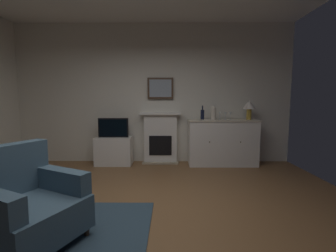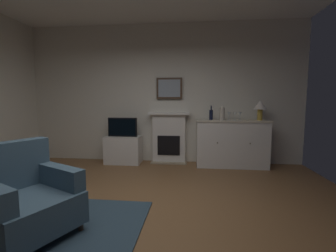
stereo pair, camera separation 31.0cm
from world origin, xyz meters
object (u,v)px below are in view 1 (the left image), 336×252
object	(u,v)px
wine_glass_left	(220,114)
tv_cabinet	(114,151)
framed_picture	(160,88)
tv_set	(113,128)
sideboard_cabinet	(222,142)
wine_bottle	(202,114)
fireplace_unit	(161,138)
table_lamp	(249,106)
wine_glass_center	(226,114)
vase_decorative	(213,113)
wine_glass_right	(230,114)
armchair	(27,204)

from	to	relation	value
wine_glass_left	tv_cabinet	bearing A→B (deg)	179.12
framed_picture	tv_set	size ratio (longest dim) A/B	0.89
sideboard_cabinet	wine_glass_left	xyz separation A→B (m)	(-0.07, -0.02, 0.60)
wine_bottle	tv_set	bearing A→B (deg)	-178.59
fireplace_unit	table_lamp	distance (m)	1.97
framed_picture	wine_glass_center	size ratio (longest dim) A/B	3.33
sideboard_cabinet	vase_decorative	distance (m)	0.65
wine_bottle	wine_glass_right	bearing A→B (deg)	-2.59
wine_glass_left	tv_set	distance (m)	2.23
tv_set	wine_glass_left	bearing A→B (deg)	-0.28
sideboard_cabinet	vase_decorative	bearing A→B (deg)	-166.65
wine_glass_left	sideboard_cabinet	bearing A→B (deg)	15.10
wine_bottle	wine_glass_left	size ratio (longest dim) A/B	1.76
wine_bottle	framed_picture	bearing A→B (deg)	168.13
sideboard_cabinet	tv_set	distance (m)	2.30
wine_glass_right	tv_cabinet	world-z (taller)	wine_glass_right
table_lamp	wine_glass_center	world-z (taller)	table_lamp
sideboard_cabinet	wine_glass_left	size ratio (longest dim) A/B	8.69
vase_decorative	wine_bottle	bearing A→B (deg)	157.48
wine_glass_center	tv_cabinet	size ratio (longest dim) A/B	0.22
tv_set	framed_picture	bearing A→B (deg)	13.31
wine_glass_left	fireplace_unit	bearing A→B (deg)	170.95
vase_decorative	tv_set	xyz separation A→B (m)	(-2.07, 0.04, -0.31)
fireplace_unit	table_lamp	size ratio (longest dim) A/B	2.75
framed_picture	sideboard_cabinet	xyz separation A→B (m)	(1.30, -0.22, -1.13)
wine_glass_right	sideboard_cabinet	bearing A→B (deg)	-175.60
sideboard_cabinet	armchair	distance (m)	3.65
fireplace_unit	framed_picture	xyz separation A→B (m)	(0.00, 0.05, 1.06)
wine_glass_center	vase_decorative	xyz separation A→B (m)	(-0.25, 0.01, 0.02)
fireplace_unit	vase_decorative	bearing A→B (deg)	-11.76
table_lamp	wine_glass_right	bearing A→B (deg)	178.28
wine_glass_right	tv_set	distance (m)	2.44
tv_set	fireplace_unit	bearing A→B (deg)	10.77
sideboard_cabinet	wine_glass_left	world-z (taller)	wine_glass_left
armchair	framed_picture	bearing A→B (deg)	68.95
table_lamp	tv_set	xyz separation A→B (m)	(-2.81, -0.01, -0.45)
fireplace_unit	table_lamp	bearing A→B (deg)	-5.51
fireplace_unit	wine_glass_right	distance (m)	1.55
framed_picture	wine_glass_center	world-z (taller)	framed_picture
table_lamp	tv_cabinet	xyz separation A→B (m)	(-2.81, 0.02, -0.94)
sideboard_cabinet	wine_glass_right	bearing A→B (deg)	4.40
wine_bottle	armchair	world-z (taller)	wine_bottle
fireplace_unit	sideboard_cabinet	size ratio (longest dim) A/B	0.77
wine_glass_right	table_lamp	bearing A→B (deg)	-1.72
wine_glass_right	wine_bottle	bearing A→B (deg)	177.41
wine_bottle	tv_cabinet	bearing A→B (deg)	-179.31
sideboard_cabinet	wine_glass_center	distance (m)	0.60
wine_bottle	wine_glass_left	xyz separation A→B (m)	(0.35, -0.06, 0.01)
armchair	sideboard_cabinet	bearing A→B (deg)	48.16
fireplace_unit	sideboard_cabinet	world-z (taller)	fireplace_unit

